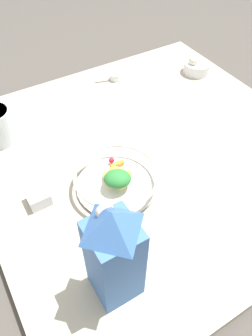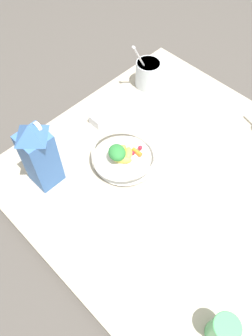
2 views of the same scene
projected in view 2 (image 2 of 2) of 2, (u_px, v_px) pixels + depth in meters
ground_plane at (173, 180)px, 1.23m from camera, size 6.00×6.00×0.00m
countertop at (173, 177)px, 1.21m from camera, size 1.05×1.05×0.04m
fruit_bowl at (124, 155)px, 1.20m from camera, size 0.24×0.24×0.09m
milk_carton at (39, 154)px, 1.07m from camera, size 0.09×0.09×0.29m
yogurt_tub at (148, 73)px, 1.41m from camera, size 0.11×0.14×0.23m
drinking_cup at (222, 330)px, 0.85m from camera, size 0.07×0.07×0.12m
spice_jar at (99, 120)px, 1.32m from camera, size 0.06×0.06×0.04m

